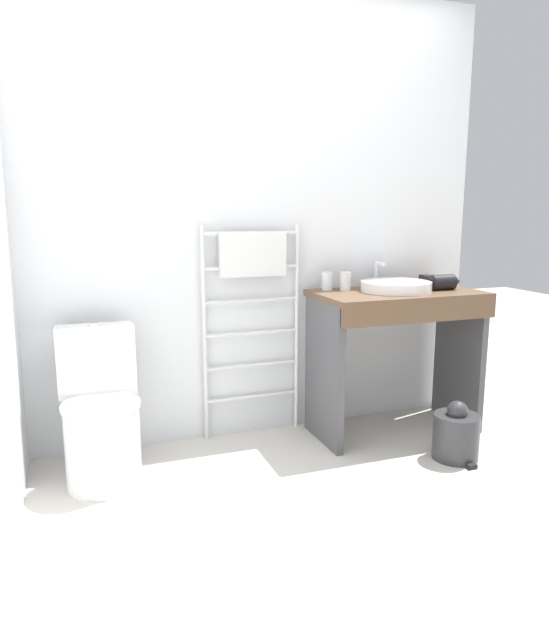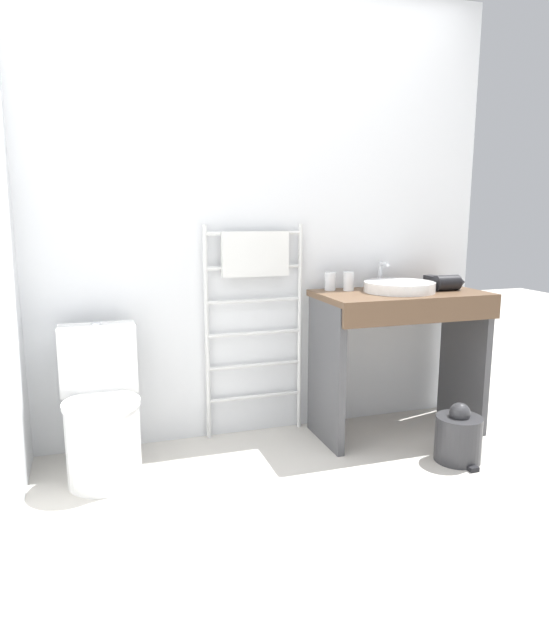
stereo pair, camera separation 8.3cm
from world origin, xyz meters
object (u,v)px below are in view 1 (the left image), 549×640
hair_dryer (442,282)px  cup_near_wall (327,281)px  sink_basin (396,286)px  cup_near_edge (346,281)px  towel_radiator (253,286)px  trash_bin (456,435)px  toilet (101,417)px

hair_dryer → cup_near_wall: bearing=162.3°
cup_near_wall → hair_dryer: cup_near_wall is taller
sink_basin → cup_near_edge: bearing=151.1°
towel_radiator → trash_bin: (0.90, -0.69, -0.74)m
sink_basin → hair_dryer: size_ratio=2.01×
sink_basin → cup_near_wall: cup_near_wall is taller
toilet → towel_radiator: 1.07m
towel_radiator → cup_near_wall: bearing=-6.3°
sink_basin → hair_dryer: (0.30, -0.02, 0.01)m
hair_dryer → trash_bin: 0.89m
cup_near_edge → toilet: bearing=-172.2°
toilet → cup_near_wall: bearing=10.4°
toilet → trash_bin: 1.82m
cup_near_edge → hair_dryer: (0.55, -0.16, -0.01)m
toilet → towel_radiator: (0.86, 0.29, 0.56)m
hair_dryer → trash_bin: bearing=-112.2°
sink_basin → trash_bin: size_ratio=1.26×
sink_basin → trash_bin: sink_basin is taller
trash_bin → toilet: bearing=167.1°
toilet → trash_bin: toilet is taller
cup_near_edge → trash_bin: size_ratio=0.34×
toilet → hair_dryer: (1.94, 0.03, 0.57)m
toilet → hair_dryer: bearing=1.0°
towel_radiator → cup_near_wall: (0.44, -0.05, 0.02)m
cup_near_wall → cup_near_edge: cup_near_edge is taller
toilet → cup_near_edge: bearing=7.8°
cup_near_edge → trash_bin: 1.03m
trash_bin → towel_radiator: bearing=142.4°
sink_basin → trash_bin: 0.87m
towel_radiator → hair_dryer: (1.08, -0.25, 0.01)m
sink_basin → trash_bin: bearing=-75.7°
towel_radiator → trash_bin: towel_radiator is taller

